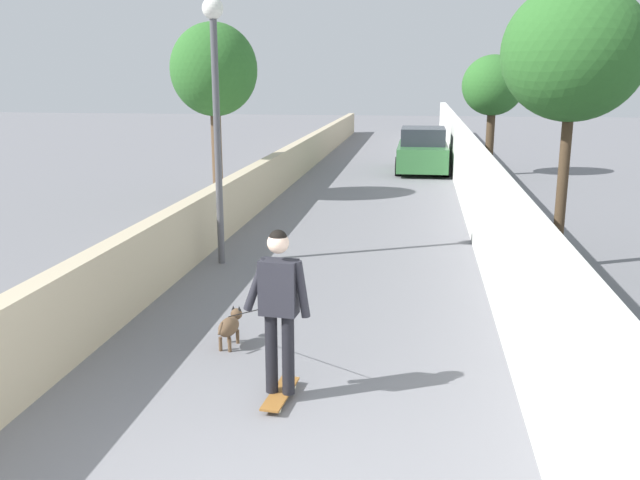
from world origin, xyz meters
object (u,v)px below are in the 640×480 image
object	(u,v)px
tree_right_near	(574,53)
dog	(230,325)
lamp_post	(216,88)
person_skateboarder	(279,299)
tree_right_far	(493,86)
car_near	(423,151)
skateboard	(280,394)
tree_left_mid	(214,71)

from	to	relation	value
tree_right_near	dog	xyz separation A→B (m)	(-4.31, 4.72, -3.39)
lamp_post	person_skateboarder	distance (m)	5.85
tree_right_far	car_near	distance (m)	3.22
skateboard	dog	bearing A→B (deg)	34.51
skateboard	car_near	xyz separation A→B (m)	(17.74, -1.47, 0.65)
tree_right_far	person_skateboarder	xyz separation A→B (m)	(-17.14, 3.70, -1.85)
tree_right_far	dog	xyz separation A→B (m)	(-15.81, 4.61, -2.68)
tree_right_far	lamp_post	distance (m)	13.40
lamp_post	dog	size ratio (longest dim) A/B	2.77
person_skateboarder	skateboard	bearing A→B (deg)	0.00
person_skateboarder	dog	distance (m)	1.81
lamp_post	skateboard	world-z (taller)	lamp_post
tree_right_near	car_near	distance (m)	12.67
tree_right_near	tree_left_mid	distance (m)	9.56
lamp_post	car_near	bearing A→B (deg)	-15.85
tree_left_mid	person_skateboarder	size ratio (longest dim) A/B	2.67
car_near	skateboard	bearing A→B (deg)	175.26
tree_right_near	lamp_post	bearing A→B (deg)	95.44
person_skateboarder	dog	xyz separation A→B (m)	(1.32, 0.91, -0.84)
tree_right_far	skateboard	bearing A→B (deg)	167.83
tree_right_far	dog	distance (m)	16.68
skateboard	car_near	size ratio (longest dim) A/B	0.21
tree_left_mid	skateboard	xyz separation A→B (m)	(-11.14, -4.00, -3.36)
tree_right_near	tree_right_far	size ratio (longest dim) A/B	1.21
person_skateboarder	dog	size ratio (longest dim) A/B	1.06
tree_left_mid	person_skateboarder	xyz separation A→B (m)	(-11.14, -4.00, -2.31)
skateboard	person_skateboarder	world-z (taller)	person_skateboarder
tree_left_mid	person_skateboarder	world-z (taller)	tree_left_mid
tree_right_near	tree_left_mid	bearing A→B (deg)	54.85
tree_right_near	dog	distance (m)	7.24
tree_right_near	person_skateboarder	bearing A→B (deg)	145.93
lamp_post	tree_left_mid	bearing A→B (deg)	17.16
skateboard	dog	distance (m)	1.62
tree_right_near	skateboard	size ratio (longest dim) A/B	5.91
tree_right_far	person_skateboarder	world-z (taller)	tree_right_far
tree_right_far	car_near	bearing A→B (deg)	74.92
tree_right_near	car_near	world-z (taller)	tree_right_near
tree_left_mid	skateboard	bearing A→B (deg)	-160.24
tree_left_mid	car_near	bearing A→B (deg)	-39.65
tree_right_far	skateboard	world-z (taller)	tree_right_far
tree_right_near	lamp_post	size ratio (longest dim) A/B	1.05
skateboard	person_skateboarder	bearing A→B (deg)	180.00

